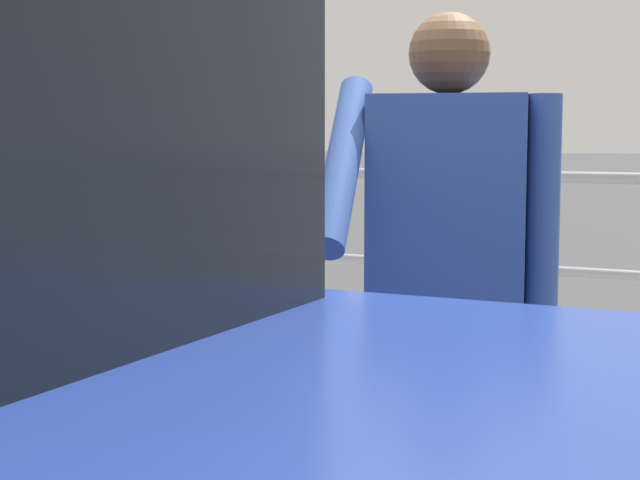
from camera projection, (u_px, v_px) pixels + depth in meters
The scene contains 4 objects.
sidewalk_curb at pixel (422, 468), 4.16m from camera, with size 36.00×3.08×0.12m, color gray.
parking_meter at pixel (238, 222), 2.96m from camera, with size 0.18×0.19×1.44m.
pedestrian_at_meter at pixel (446, 274), 2.76m from camera, with size 0.60×0.64×1.65m.
background_railing at pixel (518, 232), 5.35m from camera, with size 24.06×0.06×1.13m.
Camera 1 is at (1.41, -2.26, 1.44)m, focal length 56.17 mm.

